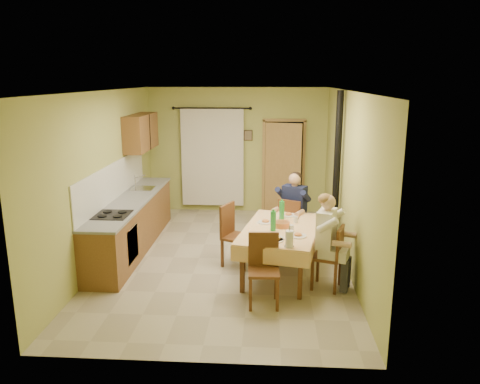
# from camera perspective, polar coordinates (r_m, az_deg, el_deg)

# --- Properties ---
(floor) EXTENTS (4.00, 6.00, 0.01)m
(floor) POSITION_cam_1_polar(r_m,az_deg,el_deg) (8.06, -1.84, -8.11)
(floor) COLOR tan
(floor) RESTS_ON ground
(room_shell) EXTENTS (4.04, 6.04, 2.82)m
(room_shell) POSITION_cam_1_polar(r_m,az_deg,el_deg) (7.57, -1.94, 4.78)
(room_shell) COLOR tan
(room_shell) RESTS_ON ground
(kitchen_run) EXTENTS (0.64, 3.64, 1.56)m
(kitchen_run) POSITION_cam_1_polar(r_m,az_deg,el_deg) (8.59, -13.04, -3.66)
(kitchen_run) COLOR brown
(kitchen_run) RESTS_ON ground
(upper_cabinets) EXTENTS (0.35, 1.40, 0.70)m
(upper_cabinets) POSITION_cam_1_polar(r_m,az_deg,el_deg) (9.55, -11.96, 7.15)
(upper_cabinets) COLOR brown
(upper_cabinets) RESTS_ON room_shell
(curtain) EXTENTS (1.70, 0.07, 2.22)m
(curtain) POSITION_cam_1_polar(r_m,az_deg,el_deg) (10.56, -3.38, 4.27)
(curtain) COLOR black
(curtain) RESTS_ON ground
(doorway) EXTENTS (0.96, 0.27, 2.15)m
(doorway) POSITION_cam_1_polar(r_m,az_deg,el_deg) (10.55, 5.29, 3.06)
(doorway) COLOR black
(doorway) RESTS_ON ground
(dining_table) EXTENTS (1.42, 2.01, 0.76)m
(dining_table) POSITION_cam_1_polar(r_m,az_deg,el_deg) (7.35, 4.94, -7.18)
(dining_table) COLOR #EFBA7B
(dining_table) RESTS_ON ground
(tableware) EXTENTS (0.73, 1.67, 0.33)m
(tableware) POSITION_cam_1_polar(r_m,az_deg,el_deg) (7.10, 5.08, -4.13)
(tableware) COLOR white
(tableware) RESTS_ON dining_table
(chair_far) EXTENTS (0.55, 0.55, 0.97)m
(chair_far) POSITION_cam_1_polar(r_m,az_deg,el_deg) (8.36, 6.40, -5.25)
(chair_far) COLOR #563117
(chair_far) RESTS_ON ground
(chair_near) EXTENTS (0.43, 0.43, 0.97)m
(chair_near) POSITION_cam_1_polar(r_m,az_deg,el_deg) (6.43, 2.88, -11.19)
(chair_near) COLOR #563117
(chair_near) RESTS_ON ground
(chair_right) EXTENTS (0.50, 0.50, 0.95)m
(chair_right) POSITION_cam_1_polar(r_m,az_deg,el_deg) (7.01, 10.61, -9.25)
(chair_right) COLOR #563117
(chair_right) RESTS_ON ground
(chair_left) EXTENTS (0.59, 0.59, 1.02)m
(chair_left) POSITION_cam_1_polar(r_m,az_deg,el_deg) (7.70, -0.30, -6.83)
(chair_left) COLOR #563117
(chair_left) RESTS_ON ground
(man_far) EXTENTS (0.65, 0.62, 1.39)m
(man_far) POSITION_cam_1_polar(r_m,az_deg,el_deg) (8.20, 6.55, -1.33)
(man_far) COLOR #141938
(man_far) RESTS_ON chair_far
(man_right) EXTENTS (0.58, 0.65, 1.39)m
(man_right) POSITION_cam_1_polar(r_m,az_deg,el_deg) (6.80, 10.72, -4.66)
(man_right) COLOR silver
(man_right) RESTS_ON chair_right
(stove_flue) EXTENTS (0.24, 0.24, 2.80)m
(stove_flue) POSITION_cam_1_polar(r_m,az_deg,el_deg) (8.36, 11.58, -0.19)
(stove_flue) COLOR black
(stove_flue) RESTS_ON ground
(picture_back) EXTENTS (0.19, 0.03, 0.23)m
(picture_back) POSITION_cam_1_polar(r_m,az_deg,el_deg) (10.50, 1.00, 6.92)
(picture_back) COLOR black
(picture_back) RESTS_ON room_shell
(picture_right) EXTENTS (0.03, 0.31, 0.21)m
(picture_right) POSITION_cam_1_polar(r_m,az_deg,el_deg) (8.81, 11.77, 5.97)
(picture_right) COLOR brown
(picture_right) RESTS_ON room_shell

